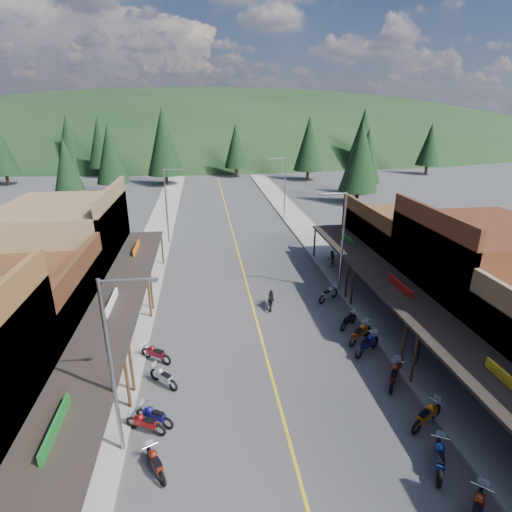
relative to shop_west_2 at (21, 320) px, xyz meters
name	(u,v)px	position (x,y,z in m)	size (l,w,h in m)	color
ground	(266,357)	(13.75, -1.70, -2.53)	(220.00, 220.00, 0.00)	#38383A
centerline	(237,247)	(13.75, 18.30, -2.53)	(0.15, 90.00, 0.01)	gold
sidewalk_west	(152,250)	(5.05, 18.30, -2.46)	(3.40, 94.00, 0.15)	gray
sidewalk_east	(317,243)	(22.45, 18.30, -2.46)	(3.40, 94.00, 0.15)	gray
shop_west_2	(21,320)	(0.00, 0.00, 0.00)	(10.90, 9.00, 6.20)	#3F2111
shop_west_3	(69,248)	(-0.03, 9.60, 0.99)	(10.90, 10.20, 8.20)	brown
shop_east_2	(475,278)	(27.54, 0.00, 0.99)	(10.90, 9.00, 8.20)	#562B19
shop_east_3	(402,245)	(27.51, 9.60, 0.00)	(10.90, 10.20, 6.20)	#4C2D16
streetlight_0	(114,363)	(6.80, -7.70, 1.93)	(2.16, 0.18, 8.00)	gray
streetlight_1	(168,203)	(6.80, 20.30, 1.93)	(2.16, 0.18, 8.00)	gray
streetlight_2	(341,238)	(20.71, 6.30, 1.93)	(2.16, 0.18, 8.00)	gray
streetlight_3	(284,186)	(20.71, 28.30, 1.93)	(2.16, 0.18, 8.00)	gray
ridge_hill	(210,148)	(13.75, 133.30, -2.53)	(310.00, 140.00, 60.00)	black
pine_0	(1,150)	(-26.25, 60.30, 3.95)	(5.04, 5.04, 11.00)	black
pine_1	(100,142)	(-10.25, 68.30, 4.70)	(5.88, 5.88, 12.50)	black
pine_2	(164,142)	(3.75, 56.30, 5.46)	(6.72, 6.72, 14.00)	black
pine_3	(236,145)	(17.75, 64.30, 3.95)	(5.04, 5.04, 11.00)	black
pine_4	(309,143)	(31.75, 58.30, 4.70)	(5.88, 5.88, 12.50)	black
pine_5	(363,135)	(47.75, 70.30, 5.46)	(6.72, 6.72, 14.00)	black
pine_6	(430,144)	(59.75, 62.30, 3.95)	(5.04, 5.04, 11.00)	black
pine_7	(69,140)	(-18.25, 74.30, 4.70)	(5.88, 5.88, 12.50)	black
pine_8	(67,167)	(-8.25, 38.30, 3.44)	(4.48, 4.48, 10.00)	black
pine_9	(367,156)	(37.75, 43.30, 3.85)	(4.93, 4.93, 10.80)	black
pine_10	(110,154)	(-4.25, 48.30, 4.25)	(5.38, 5.38, 11.60)	black
pine_11	(360,156)	(33.75, 36.30, 4.65)	(5.82, 5.82, 12.40)	black
bike_west_4	(156,462)	(8.15, -8.94, -1.99)	(0.64, 1.91, 1.09)	maroon
bike_west_5	(145,422)	(7.48, -6.73, -1.97)	(0.66, 1.97, 1.13)	maroon
bike_west_6	(154,415)	(7.83, -6.30, -1.97)	(0.66, 1.98, 1.13)	navy
bike_west_7	(163,376)	(8.01, -3.52, -1.96)	(0.67, 2.01, 1.15)	#AAAAAF
bike_west_8	(156,353)	(7.40, -1.31, -1.95)	(0.69, 2.06, 1.18)	maroon
bike_east_3	(477,511)	(19.39, -12.60, -1.87)	(0.78, 2.34, 1.34)	maroon
bike_east_4	(440,457)	(19.38, -10.30, -1.89)	(0.75, 2.24, 1.28)	navy
bike_east_5	(427,414)	(20.15, -8.02, -1.90)	(0.74, 2.23, 1.27)	#BA5C0D
bike_east_6	(395,374)	(20.02, -5.03, -1.89)	(0.75, 2.25, 1.28)	maroon
bike_east_7	(367,343)	(19.73, -2.09, -1.87)	(0.77, 2.32, 1.33)	navy
bike_east_8	(360,332)	(19.80, -0.83, -1.87)	(0.77, 2.31, 1.32)	#BA590D
bike_east_9	(349,319)	(19.71, 0.97, -1.98)	(0.65, 1.95, 1.11)	black
bike_east_10	(328,293)	(19.55, 4.93, -1.92)	(0.72, 2.15, 1.23)	#959499
rider_on_bike	(271,300)	(15.03, 4.41, -1.95)	(0.94, 2.00, 1.47)	black
pedestrian_east_a	(416,351)	(21.95, -3.59, -1.58)	(0.59, 0.39, 1.61)	#251F2F
pedestrian_east_b	(331,259)	(21.76, 11.25, -1.61)	(0.75, 0.43, 1.55)	brown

